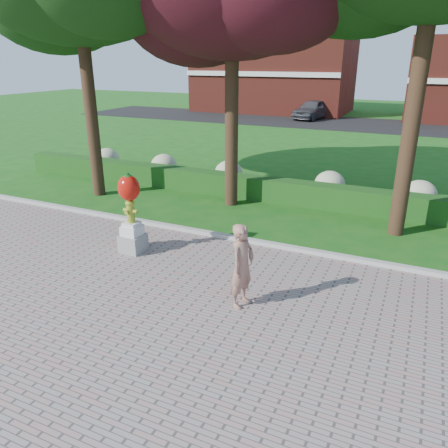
# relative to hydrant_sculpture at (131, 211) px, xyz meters

# --- Properties ---
(ground) EXTENTS (100.00, 100.00, 0.00)m
(ground) POSITION_rel_hydrant_sculpture_xyz_m (2.70, -1.18, -1.16)
(ground) COLOR #155516
(ground) RESTS_ON ground
(walkway) EXTENTS (40.00, 14.00, 0.04)m
(walkway) POSITION_rel_hydrant_sculpture_xyz_m (2.70, -5.18, -1.14)
(walkway) COLOR gray
(walkway) RESTS_ON ground
(curb) EXTENTS (40.00, 0.18, 0.15)m
(curb) POSITION_rel_hydrant_sculpture_xyz_m (2.70, 1.82, -1.09)
(curb) COLOR #ADADA5
(curb) RESTS_ON ground
(lawn_hedge) EXTENTS (24.00, 0.70, 0.80)m
(lawn_hedge) POSITION_rel_hydrant_sculpture_xyz_m (2.70, 5.82, -0.76)
(lawn_hedge) COLOR #194112
(lawn_hedge) RESTS_ON ground
(hydrangea_row) EXTENTS (20.10, 1.10, 0.99)m
(hydrangea_row) POSITION_rel_hydrant_sculpture_xyz_m (3.27, 6.82, -0.61)
(hydrangea_row) COLOR #B9BB8F
(hydrangea_row) RESTS_ON ground
(street) EXTENTS (50.00, 8.00, 0.02)m
(street) POSITION_rel_hydrant_sculpture_xyz_m (2.70, 26.82, -1.15)
(street) COLOR black
(street) RESTS_ON ground
(building_left) EXTENTS (14.00, 8.00, 7.00)m
(building_left) POSITION_rel_hydrant_sculpture_xyz_m (-7.30, 32.82, 2.34)
(building_left) COLOR maroon
(building_left) RESTS_ON ground
(hydrant_sculpture) EXTENTS (0.62, 0.59, 2.13)m
(hydrant_sculpture) POSITION_rel_hydrant_sculpture_xyz_m (0.00, 0.00, 0.00)
(hydrant_sculpture) COLOR gray
(hydrant_sculpture) RESTS_ON walkway
(woman) EXTENTS (0.53, 0.71, 1.78)m
(woman) POSITION_rel_hydrant_sculpture_xyz_m (3.63, -1.28, -0.24)
(woman) COLOR #A06E5B
(woman) RESTS_ON walkway
(parked_car) EXTENTS (2.92, 4.99, 1.59)m
(parked_car) POSITION_rel_hydrant_sculpture_xyz_m (-2.27, 28.39, -0.35)
(parked_car) COLOR #46494F
(parked_car) RESTS_ON street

